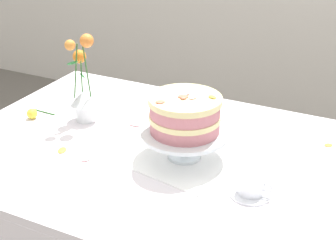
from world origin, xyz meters
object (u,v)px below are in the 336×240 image
(fallen_rose, at_px, (32,114))
(teacup, at_px, (251,187))
(cake_stand, at_px, (185,135))
(layer_cake, at_px, (185,114))
(dining_table, at_px, (154,175))
(flower_vase, at_px, (84,90))

(fallen_rose, bearing_deg, teacup, -7.37)
(cake_stand, bearing_deg, layer_cake, -61.09)
(dining_table, relative_size, cake_stand, 4.83)
(dining_table, relative_size, fallen_rose, 12.54)
(layer_cake, bearing_deg, teacup, -22.04)
(dining_table, height_order, fallen_rose, fallen_rose)
(layer_cake, relative_size, flower_vase, 0.68)
(cake_stand, relative_size, flower_vase, 0.86)
(dining_table, height_order, cake_stand, cake_stand)
(teacup, relative_size, fallen_rose, 1.13)
(flower_vase, relative_size, teacup, 2.69)
(flower_vase, bearing_deg, cake_stand, -11.61)
(cake_stand, distance_m, layer_cake, 0.08)
(dining_table, distance_m, flower_vase, 0.42)
(cake_stand, distance_m, teacup, 0.29)
(teacup, bearing_deg, layer_cake, 157.96)
(dining_table, distance_m, cake_stand, 0.20)
(dining_table, bearing_deg, teacup, -14.29)
(cake_stand, relative_size, layer_cake, 1.25)
(layer_cake, height_order, teacup, layer_cake)
(layer_cake, xyz_separation_m, teacup, (0.26, -0.11, -0.13))
(layer_cake, height_order, flower_vase, flower_vase)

